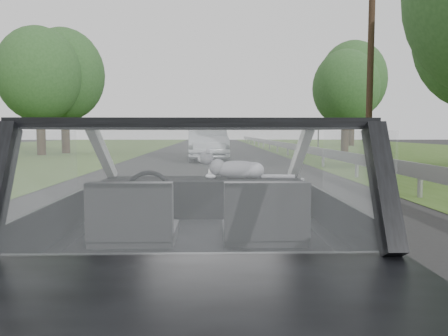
{
  "coord_description": "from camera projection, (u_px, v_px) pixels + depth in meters",
  "views": [
    {
      "loc": [
        0.08,
        -2.92,
        1.39
      ],
      "look_at": [
        0.18,
        0.59,
        1.09
      ],
      "focal_mm": 35.0,
      "sensor_mm": 36.0,
      "label": 1
    }
  ],
  "objects": [
    {
      "name": "guardrail",
      "position": [
        353.0,
        158.0,
        13.05
      ],
      "size": [
        0.05,
        90.0,
        0.32
      ],
      "primitive_type": "cube",
      "color": "#9C9C9C",
      "rests_on": "ground"
    },
    {
      "name": "utility_pole",
      "position": [
        370.0,
        65.0,
        19.03
      ],
      "size": [
        0.33,
        0.33,
        8.55
      ],
      "primitive_type": "cylinder",
      "rotation": [
        0.0,
        0.0,
        -0.2
      ],
      "color": "#412B1E",
      "rests_on": "ground"
    },
    {
      "name": "tree_6",
      "position": [
        64.0,
        93.0,
        27.27
      ],
      "size": [
        6.0,
        6.0,
        7.56
      ],
      "primitive_type": null,
      "rotation": [
        0.0,
        0.0,
        0.23
      ],
      "color": "#254A1F",
      "rests_on": "ground"
    },
    {
      "name": "driver_seat",
      "position": [
        133.0,
        215.0,
        2.65
      ],
      "size": [
        0.5,
        0.72,
        0.42
      ],
      "primitive_type": "cube",
      "color": "black",
      "rests_on": "subject_car"
    },
    {
      "name": "cat",
      "position": [
        238.0,
        168.0,
        3.58
      ],
      "size": [
        0.57,
        0.19,
        0.25
      ],
      "primitive_type": "ellipsoid",
      "rotation": [
        0.0,
        0.0,
        -0.02
      ],
      "color": "#A1A1A1",
      "rests_on": "dashboard"
    },
    {
      "name": "dashboard",
      "position": [
        203.0,
        197.0,
        3.58
      ],
      "size": [
        1.58,
        0.45,
        0.3
      ],
      "primitive_type": "cube",
      "color": "black",
      "rests_on": "subject_car"
    },
    {
      "name": "steering_wheel",
      "position": [
        148.0,
        194.0,
        3.27
      ],
      "size": [
        0.36,
        0.36,
        0.04
      ],
      "primitive_type": "torus",
      "color": "black",
      "rests_on": "dashboard"
    },
    {
      "name": "subject_car",
      "position": [
        201.0,
        229.0,
        2.97
      ],
      "size": [
        1.8,
        4.0,
        1.45
      ],
      "primitive_type": "cube",
      "color": "black",
      "rests_on": "ground"
    },
    {
      "name": "highway_sign",
      "position": [
        318.0,
        135.0,
        30.26
      ],
      "size": [
        0.37,
        0.89,
        2.27
      ],
      "primitive_type": "cube",
      "rotation": [
        0.0,
        0.0,
        -0.32
      ],
      "color": "#126329",
      "rests_on": "ground"
    },
    {
      "name": "tree_5",
      "position": [
        40.0,
        93.0,
        25.02
      ],
      "size": [
        5.39,
        5.39,
        7.14
      ],
      "primitive_type": null,
      "rotation": [
        0.0,
        0.0,
        -0.16
      ],
      "color": "#254A1F",
      "rests_on": "ground"
    },
    {
      "name": "passenger_seat",
      "position": [
        264.0,
        214.0,
        2.67
      ],
      "size": [
        0.5,
        0.72,
        0.42
      ],
      "primitive_type": "cube",
      "color": "black",
      "rests_on": "subject_car"
    },
    {
      "name": "tree_2",
      "position": [
        346.0,
        103.0,
        27.75
      ],
      "size": [
        5.48,
        5.48,
        6.37
      ],
      "primitive_type": null,
      "rotation": [
        0.0,
        0.0,
        -0.39
      ],
      "color": "#254A1F",
      "rests_on": "ground"
    },
    {
      "name": "other_car",
      "position": [
        207.0,
        143.0,
        20.95
      ],
      "size": [
        2.3,
        5.24,
        1.69
      ],
      "primitive_type": "imported",
      "rotation": [
        0.0,
        0.0,
        0.05
      ],
      "color": "silver",
      "rests_on": "ground"
    },
    {
      "name": "ground",
      "position": [
        201.0,
        331.0,
        3.03
      ],
      "size": [
        140.0,
        140.0,
        0.0
      ],
      "primitive_type": "plane",
      "color": "black",
      "rests_on": "ground"
    },
    {
      "name": "tree_3",
      "position": [
        352.0,
        95.0,
        41.47
      ],
      "size": [
        8.14,
        8.14,
        9.65
      ],
      "primitive_type": null,
      "rotation": [
        0.0,
        0.0,
        -0.34
      ],
      "color": "#254A1F",
      "rests_on": "ground"
    }
  ]
}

